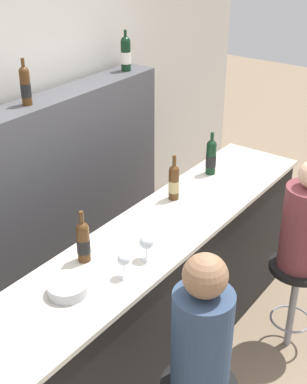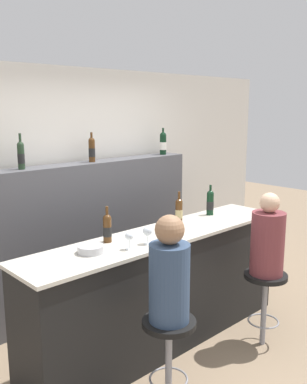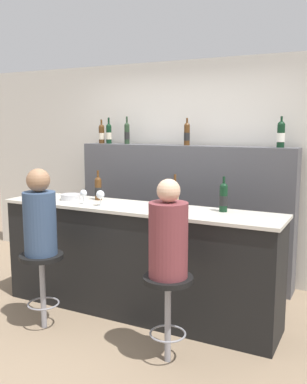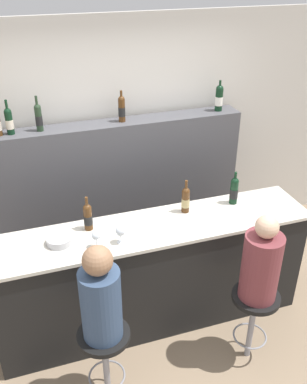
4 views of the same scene
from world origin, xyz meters
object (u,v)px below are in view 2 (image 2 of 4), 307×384
object	(u,v)px
bar_stool_right	(265,289)
guest_seated_right	(268,240)
wine_bottle_counter_2	(210,202)
wine_bottle_counter_0	(107,228)
guest_seated_left	(169,275)
wine_glass_1	(148,232)
wine_bottle_counter_1	(179,211)
wine_glass_0	(129,237)
metal_bowl	(91,249)
bar_stool_left	(169,339)
wine_bottle_backbar_4	(163,143)
wine_bottle_backbar_2	(21,155)
wine_bottle_backbar_3	(92,149)

from	to	relation	value
bar_stool_right	guest_seated_right	distance (m)	0.47
wine_bottle_counter_2	wine_bottle_counter_0	bearing A→B (deg)	180.00
wine_bottle_counter_0	guest_seated_left	xyz separation A→B (m)	(-0.08, -0.80, -0.15)
wine_bottle_counter_0	wine_bottle_counter_2	size ratio (longest dim) A/B	0.97
wine_glass_1	wine_bottle_counter_1	bearing A→B (deg)	22.22
wine_glass_0	guest_seated_left	xyz separation A→B (m)	(-0.09, -0.53, -0.13)
wine_glass_1	guest_seated_right	xyz separation A→B (m)	(0.97, -0.53, -0.16)
wine_bottle_counter_2	metal_bowl	world-z (taller)	wine_bottle_counter_2
wine_bottle_counter_2	bar_stool_left	bearing A→B (deg)	-150.53
metal_bowl	bar_stool_right	xyz separation A→B (m)	(1.43, -0.67, -0.55)
wine_bottle_counter_1	guest_seated_right	bearing A→B (deg)	-69.12
wine_bottle_counter_1	wine_bottle_backbar_4	world-z (taller)	wine_bottle_backbar_4
wine_glass_1	guest_seated_left	size ratio (longest dim) A/B	0.20
wine_bottle_counter_1	wine_glass_0	distance (m)	0.90
wine_bottle_backbar_4	wine_glass_0	world-z (taller)	wine_bottle_backbar_4
guest_seated_left	bar_stool_right	xyz separation A→B (m)	(1.25, -0.00, -0.49)
wine_bottle_backbar_4	wine_glass_0	size ratio (longest dim) A/B	2.26
wine_glass_0	bar_stool_right	bearing A→B (deg)	-24.57
wine_bottle_backbar_2	guest_seated_right	world-z (taller)	wine_bottle_backbar_2
bar_stool_right	guest_seated_right	world-z (taller)	guest_seated_right
metal_bowl	wine_bottle_backbar_4	bearing A→B (deg)	30.77
wine_bottle_backbar_3	guest_seated_right	bearing A→B (deg)	-71.41
wine_glass_0	wine_bottle_backbar_4	bearing A→B (deg)	38.06
wine_bottle_counter_0	wine_bottle_backbar_3	world-z (taller)	wine_bottle_backbar_3
wine_bottle_counter_2	wine_glass_0	xyz separation A→B (m)	(-1.33, -0.27, -0.03)
bar_stool_left	bar_stool_right	world-z (taller)	same
wine_bottle_backbar_2	guest_seated_left	distance (m)	1.94
wine_bottle_backbar_2	wine_glass_0	bearing A→B (deg)	-78.91
wine_bottle_backbar_2	bar_stool_right	bearing A→B (deg)	-51.91
wine_bottle_counter_2	bar_stool_right	size ratio (longest dim) A/B	0.46
wine_bottle_counter_0	bar_stool_right	xyz separation A→B (m)	(1.18, -0.80, -0.65)
wine_glass_1	wine_glass_0	bearing A→B (deg)	180.00
wine_bottle_backbar_4	bar_stool_left	size ratio (longest dim) A/B	0.47
wine_bottle_backbar_2	bar_stool_left	size ratio (longest dim) A/B	0.49
wine_bottle_counter_1	bar_stool_left	distance (m)	1.40
wine_bottle_backbar_3	wine_glass_0	size ratio (longest dim) A/B	2.19
wine_bottle_counter_0	bar_stool_left	xyz separation A→B (m)	(-0.08, -0.80, -0.65)
wine_bottle_backbar_2	guest_seated_left	world-z (taller)	wine_bottle_backbar_2
wine_bottle_backbar_3	guest_seated_right	world-z (taller)	wine_bottle_backbar_3
wine_bottle_backbar_4	wine_bottle_counter_0	bearing A→B (deg)	-148.53
wine_bottle_counter_0	guest_seated_left	distance (m)	0.82
wine_bottle_backbar_2	wine_glass_1	xyz separation A→B (m)	(0.45, -1.27, -0.56)
guest_seated_right	wine_bottle_counter_0	bearing A→B (deg)	145.69
wine_bottle_counter_1	wine_glass_0	world-z (taller)	wine_bottle_counter_1
metal_bowl	wine_bottle_counter_0	bearing A→B (deg)	26.16
wine_glass_0	metal_bowl	world-z (taller)	wine_glass_0
wine_bottle_counter_0	wine_glass_0	world-z (taller)	wine_bottle_counter_0
wine_bottle_backbar_4	metal_bowl	bearing A→B (deg)	-149.23
bar_stool_left	metal_bowl	bearing A→B (deg)	105.28
wine_bottle_backbar_4	wine_glass_0	xyz separation A→B (m)	(-1.62, -1.27, -0.57)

